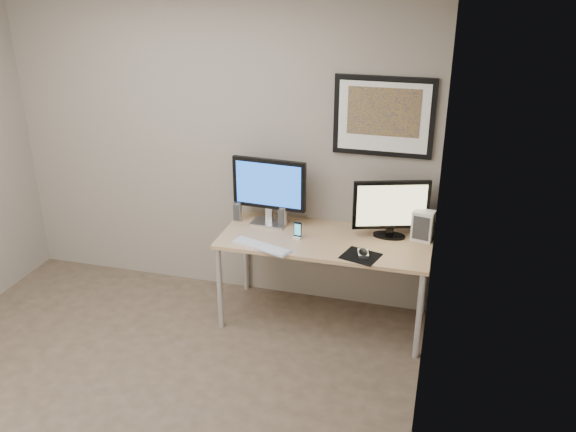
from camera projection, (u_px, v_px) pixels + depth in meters
name	position (u px, v px, depth m)	size (l,w,h in m)	color
floor	(130.00, 407.00, 3.99)	(3.60, 3.60, 0.00)	#493D2D
room	(139.00, 146.00, 3.74)	(3.60, 3.60, 3.60)	white
desk	(325.00, 246.00, 4.68)	(1.60, 0.70, 0.73)	#AB7D52
framed_art	(384.00, 117.00, 4.51)	(0.75, 0.04, 0.60)	black
monitor_large	(269.00, 189.00, 4.79)	(0.60, 0.21, 0.55)	#B4B4B9
monitor_tv	(391.00, 208.00, 4.58)	(0.56, 0.21, 0.46)	black
speaker_left	(238.00, 211.00, 4.94)	(0.07, 0.07, 0.16)	#B4B4B9
speaker_right	(283.00, 216.00, 4.84)	(0.07, 0.07, 0.17)	#B4B4B9
phone_dock	(298.00, 230.00, 4.63)	(0.06, 0.06, 0.13)	black
keyboard	(261.00, 246.00, 4.51)	(0.47, 0.13, 0.02)	silver
mousepad	(361.00, 256.00, 4.38)	(0.26, 0.23, 0.00)	black
mouse	(363.00, 252.00, 4.38)	(0.07, 0.12, 0.04)	black
fan_unit	(423.00, 226.00, 4.59)	(0.15, 0.11, 0.24)	silver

